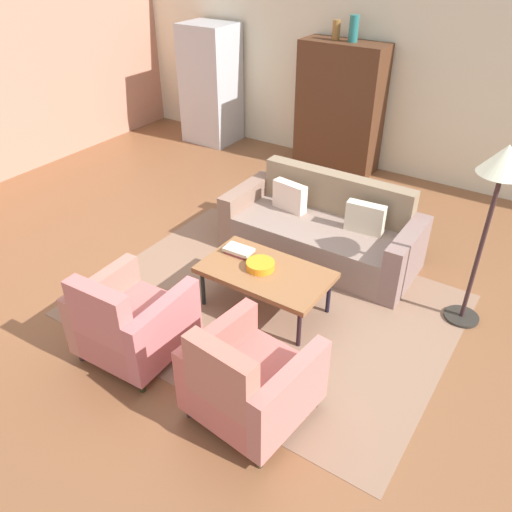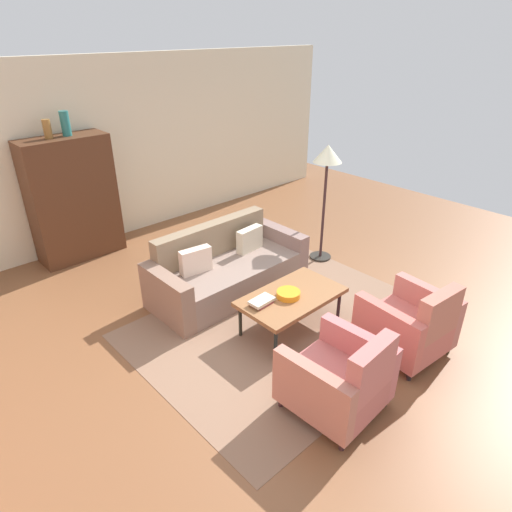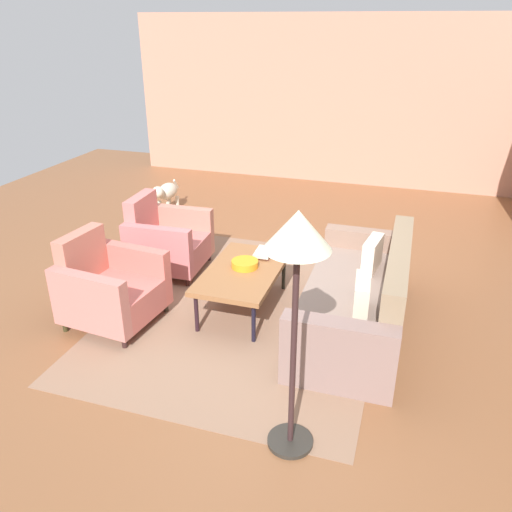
{
  "view_description": "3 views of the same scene",
  "coord_description": "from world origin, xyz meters",
  "px_view_note": "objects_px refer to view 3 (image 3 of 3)",
  "views": [
    {
      "loc": [
        2.2,
        -3.4,
        3.15
      ],
      "look_at": [
        -0.04,
        -0.04,
        0.51
      ],
      "focal_mm": 36.06,
      "sensor_mm": 36.0,
      "label": 1
    },
    {
      "loc": [
        -3.08,
        -2.95,
        3.14
      ],
      "look_at": [
        0.06,
        0.42,
        0.76
      ],
      "focal_mm": 31.22,
      "sensor_mm": 36.0,
      "label": 2
    },
    {
      "loc": [
        4.36,
        1.37,
        2.68
      ],
      "look_at": [
        -0.07,
        -0.03,
        0.52
      ],
      "focal_mm": 35.75,
      "sensor_mm": 36.0,
      "label": 3
    }
  ],
  "objects_px": {
    "armchair_right": "(108,289)",
    "fruit_bowl": "(245,264)",
    "book_stack": "(264,253)",
    "floor_lamp": "(297,255)",
    "coffee_table": "(243,273)",
    "armchair_left": "(165,242)",
    "dog": "(166,192)",
    "couch": "(363,301)"
  },
  "relations": [
    {
      "from": "coffee_table",
      "to": "couch",
      "type": "bearing_deg",
      "value": 90.02
    },
    {
      "from": "couch",
      "to": "book_stack",
      "type": "height_order",
      "value": "couch"
    },
    {
      "from": "coffee_table",
      "to": "armchair_left",
      "type": "bearing_deg",
      "value": -117.11
    },
    {
      "from": "floor_lamp",
      "to": "book_stack",
      "type": "bearing_deg",
      "value": -158.14
    },
    {
      "from": "fruit_bowl",
      "to": "floor_lamp",
      "type": "relative_size",
      "value": 0.16
    },
    {
      "from": "armchair_right",
      "to": "floor_lamp",
      "type": "relative_size",
      "value": 0.51
    },
    {
      "from": "coffee_table",
      "to": "book_stack",
      "type": "distance_m",
      "value": 0.39
    },
    {
      "from": "armchair_left",
      "to": "armchair_right",
      "type": "xyz_separation_m",
      "value": [
        1.19,
        0.0,
        0.0
      ]
    },
    {
      "from": "couch",
      "to": "armchair_right",
      "type": "bearing_deg",
      "value": 103.9
    },
    {
      "from": "couch",
      "to": "coffee_table",
      "type": "bearing_deg",
      "value": 89.75
    },
    {
      "from": "coffee_table",
      "to": "dog",
      "type": "bearing_deg",
      "value": -139.26
    },
    {
      "from": "armchair_right",
      "to": "dog",
      "type": "xyz_separation_m",
      "value": [
        -2.96,
        -0.88,
        -0.03
      ]
    },
    {
      "from": "coffee_table",
      "to": "fruit_bowl",
      "type": "height_order",
      "value": "fruit_bowl"
    },
    {
      "from": "coffee_table",
      "to": "armchair_left",
      "type": "height_order",
      "value": "armchair_left"
    },
    {
      "from": "dog",
      "to": "coffee_table",
      "type": "bearing_deg",
      "value": 42.46
    },
    {
      "from": "coffee_table",
      "to": "armchair_right",
      "type": "xyz_separation_m",
      "value": [
        0.59,
        -1.17,
        -0.06
      ]
    },
    {
      "from": "fruit_bowl",
      "to": "couch",
      "type": "bearing_deg",
      "value": 87.4
    },
    {
      "from": "fruit_bowl",
      "to": "book_stack",
      "type": "relative_size",
      "value": 0.94
    },
    {
      "from": "book_stack",
      "to": "floor_lamp",
      "type": "height_order",
      "value": "floor_lamp"
    },
    {
      "from": "floor_lamp",
      "to": "couch",
      "type": "bearing_deg",
      "value": 170.1
    },
    {
      "from": "fruit_bowl",
      "to": "floor_lamp",
      "type": "xyz_separation_m",
      "value": [
        1.68,
        0.9,
        0.96
      ]
    },
    {
      "from": "coffee_table",
      "to": "floor_lamp",
      "type": "relative_size",
      "value": 0.7
    },
    {
      "from": "armchair_right",
      "to": "fruit_bowl",
      "type": "bearing_deg",
      "value": 124.74
    },
    {
      "from": "couch",
      "to": "dog",
      "type": "xyz_separation_m",
      "value": [
        -2.37,
        -3.23,
        0.03
      ]
    },
    {
      "from": "couch",
      "to": "armchair_left",
      "type": "relative_size",
      "value": 2.39
    },
    {
      "from": "couch",
      "to": "armchair_right",
      "type": "xyz_separation_m",
      "value": [
        0.59,
        -2.35,
        0.06
      ]
    },
    {
      "from": "armchair_left",
      "to": "fruit_bowl",
      "type": "relative_size",
      "value": 3.29
    },
    {
      "from": "fruit_bowl",
      "to": "book_stack",
      "type": "height_order",
      "value": "fruit_bowl"
    },
    {
      "from": "book_stack",
      "to": "dog",
      "type": "xyz_separation_m",
      "value": [
        -2.0,
        -2.14,
        -0.16
      ]
    },
    {
      "from": "couch",
      "to": "fruit_bowl",
      "type": "bearing_deg",
      "value": 87.14
    },
    {
      "from": "armchair_right",
      "to": "dog",
      "type": "relative_size",
      "value": 1.24
    },
    {
      "from": "armchair_right",
      "to": "fruit_bowl",
      "type": "height_order",
      "value": "armchair_right"
    },
    {
      "from": "fruit_bowl",
      "to": "dog",
      "type": "distance_m",
      "value": 3.09
    },
    {
      "from": "couch",
      "to": "book_stack",
      "type": "relative_size",
      "value": 7.38
    },
    {
      "from": "fruit_bowl",
      "to": "armchair_left",
      "type": "bearing_deg",
      "value": -114.96
    },
    {
      "from": "floor_lamp",
      "to": "dog",
      "type": "distance_m",
      "value": 5.09
    },
    {
      "from": "armchair_right",
      "to": "coffee_table",
      "type": "bearing_deg",
      "value": 122.67
    },
    {
      "from": "floor_lamp",
      "to": "dog",
      "type": "xyz_separation_m",
      "value": [
        -4.0,
        -2.94,
        -1.13
      ]
    },
    {
      "from": "coffee_table",
      "to": "floor_lamp",
      "type": "distance_m",
      "value": 2.13
    },
    {
      "from": "fruit_bowl",
      "to": "dog",
      "type": "height_order",
      "value": "fruit_bowl"
    },
    {
      "from": "coffee_table",
      "to": "dog",
      "type": "xyz_separation_m",
      "value": [
        -2.37,
        -2.04,
        -0.09
      ]
    },
    {
      "from": "armchair_right",
      "to": "fruit_bowl",
      "type": "xyz_separation_m",
      "value": [
        -0.65,
        1.17,
        0.14
      ]
    }
  ]
}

